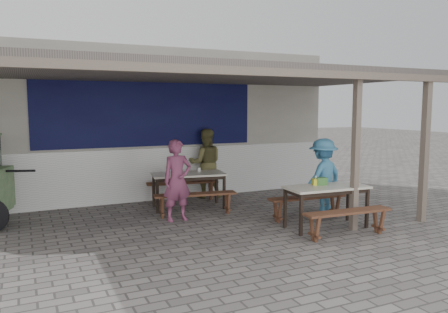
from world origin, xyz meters
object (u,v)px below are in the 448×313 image
condiment_jar (199,169)px  condiment_bowl (178,171)px  bench_right_wall (307,202)px  patron_wall_side (206,163)px  tissue_box (316,182)px  table_left (188,177)px  bench_left_street (195,199)px  donation_box (321,181)px  patron_street_side (177,180)px  bench_right_street (348,217)px  table_right (327,191)px  patron_right_table (323,177)px  bench_left_wall (183,186)px

condiment_jar → condiment_bowl: condiment_jar is taller
condiment_bowl → bench_right_wall: bearing=-46.5°
patron_wall_side → condiment_bowl: (-0.94, -0.73, -0.04)m
tissue_box → table_left: bearing=124.2°
bench_left_street → donation_box: donation_box is taller
tissue_box → patron_street_side: bearing=145.9°
bench_right_street → tissue_box: tissue_box is taller
table_left → patron_street_side: bearing=-112.8°
table_right → patron_street_side: patron_street_side is taller
table_left → condiment_bowl: bearing=149.7°
bench_right_street → bench_right_wall: size_ratio=1.00×
bench_right_street → donation_box: donation_box is taller
table_right → bench_right_street: (-0.04, -0.62, -0.33)m
condiment_bowl → tissue_box: bearing=-54.5°
bench_right_street → condiment_jar: bearing=116.2°
table_left → condiment_bowl: size_ratio=7.77×
table_right → patron_wall_side: 3.48m
bench_left_street → bench_right_street: (1.75, -2.40, -0.00)m
patron_street_side → condiment_jar: patron_street_side is taller
table_left → table_right: 2.98m
patron_street_side → patron_wall_side: patron_wall_side is taller
patron_street_side → bench_right_street: bearing=-49.3°
tissue_box → condiment_jar: tissue_box is taller
table_left → bench_right_wall: 2.55m
bench_left_street → bench_right_street: same height
patron_right_table → patron_wall_side: bearing=-73.2°
bench_left_wall → donation_box: size_ratio=8.13×
bench_left_wall → condiment_bowl: (-0.30, -0.54, 0.43)m
bench_right_wall → donation_box: (-0.06, -0.47, 0.48)m
bench_left_street → condiment_bowl: condiment_bowl is taller
bench_right_wall → tissue_box: 0.66m
bench_right_wall → condiment_jar: size_ratio=19.31×
donation_box → patron_wall_side: bearing=105.7°
donation_box → condiment_bowl: size_ratio=0.97×
bench_right_wall → table_right: bearing=-90.0°
table_left → bench_right_wall: bearing=-38.0°
bench_left_wall → condiment_bowl: size_ratio=7.90×
table_right → tissue_box: 0.24m
table_right → patron_street_side: bearing=148.0°
tissue_box → condiment_jar: 2.75m
table_left → tissue_box: tissue_box is taller
table_right → patron_right_table: 1.03m
table_left → tissue_box: bearing=-46.6°
tissue_box → patron_wall_side: bearing=104.2°
table_right → condiment_jar: bearing=121.6°
patron_right_table → condiment_bowl: patron_right_table is taller
patron_street_side → patron_wall_side: bearing=49.4°
bench_left_street → condiment_bowl: bearing=104.1°
bench_left_wall → tissue_box: bearing=-54.9°
patron_right_table → table_right: bearing=41.9°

